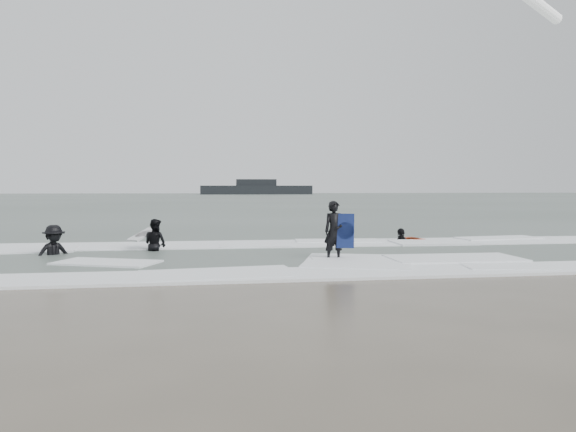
{
  "coord_description": "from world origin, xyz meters",
  "views": [
    {
      "loc": [
        -2.59,
        -13.46,
        2.08
      ],
      "look_at": [
        0.0,
        5.0,
        1.1
      ],
      "focal_mm": 35.0,
      "sensor_mm": 36.0,
      "label": 1
    }
  ],
  "objects": [
    {
      "name": "ground",
      "position": [
        0.0,
        0.0,
        0.0
      ],
      "size": [
        320.0,
        320.0,
        0.0
      ],
      "primitive_type": "plane",
      "color": "brown",
      "rests_on": "ground"
    },
    {
      "name": "bodyboards",
      "position": [
        0.48,
        4.45,
        0.5
      ],
      "size": [
        10.54,
        5.7,
        1.25
      ],
      "color": "#101B4C",
      "rests_on": "ground"
    },
    {
      "name": "surfer_wading",
      "position": [
        -4.3,
        4.62,
        0.0
      ],
      "size": [
        0.99,
        0.97,
        1.61
      ],
      "primitive_type": "imported",
      "rotation": [
        0.0,
        0.0,
        2.45
      ],
      "color": "black",
      "rests_on": "ground"
    },
    {
      "name": "surfer_right_near",
      "position": [
        4.5,
        6.6,
        0.0
      ],
      "size": [
        1.04,
        0.9,
        1.68
      ],
      "primitive_type": "imported",
      "rotation": [
        0.0,
        0.0,
        -2.53
      ],
      "color": "black",
      "rests_on": "ground"
    },
    {
      "name": "sea",
      "position": [
        0.0,
        80.0,
        0.06
      ],
      "size": [
        320.0,
        320.0,
        0.0
      ],
      "primitive_type": "plane",
      "color": "#47544C",
      "rests_on": "ground"
    },
    {
      "name": "surf_foam",
      "position": [
        0.0,
        3.7,
        0.04
      ],
      "size": [
        30.03,
        9.06,
        0.09
      ],
      "color": "white",
      "rests_on": "ground"
    },
    {
      "name": "surfer_breaker",
      "position": [
        -7.16,
        3.85,
        0.0
      ],
      "size": [
        1.34,
        1.2,
        1.8
      ],
      "primitive_type": "imported",
      "rotation": [
        0.0,
        0.0,
        0.59
      ],
      "color": "black",
      "rests_on": "ground"
    },
    {
      "name": "vessel_horizon",
      "position": [
        9.72,
        135.11,
        1.48
      ],
      "size": [
        29.37,
        5.24,
        3.99
      ],
      "color": "black",
      "rests_on": "ground"
    },
    {
      "name": "surfer_centre",
      "position": [
        0.87,
        1.83,
        0.0
      ],
      "size": [
        0.67,
        0.49,
        1.7
      ],
      "primitive_type": "imported",
      "rotation": [
        0.0,
        0.0,
        0.14
      ],
      "color": "black",
      "rests_on": "ground"
    },
    {
      "name": "surfer_right_far",
      "position": [
        2.7,
        9.16,
        0.0
      ],
      "size": [
        1.01,
        0.89,
        1.74
      ],
      "primitive_type": "imported",
      "rotation": [
        0.0,
        0.0,
        -2.64
      ],
      "color": "black",
      "rests_on": "ground"
    }
  ]
}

